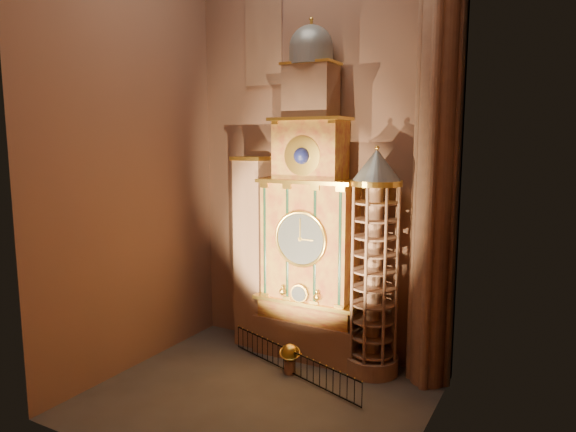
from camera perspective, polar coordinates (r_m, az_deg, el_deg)
The scene contains 11 objects.
floor at distance 23.67m, azimuth -3.35°, elevation -19.38°, with size 14.00×14.00×0.00m, color #383330.
wall_back at distance 26.22m, azimuth 3.50°, elevation 8.32°, with size 22.00×22.00×0.00m, color #875B48.
wall_left at distance 25.40m, azimuth -17.20°, elevation 7.97°, with size 22.00×22.00×0.00m, color #875B48.
wall_right at distance 18.19m, azimuth 15.55°, elevation 8.03°, with size 22.00×22.00×0.00m, color #875B48.
astronomical_clock at distance 25.65m, azimuth 2.43°, elevation -1.38°, with size 5.60×2.41×16.70m.
portrait_tower at distance 27.61m, azimuth -3.93°, elevation -3.92°, with size 1.80×1.60×10.20m.
stair_turret at distance 24.37m, azimuth 9.55°, elevation -5.39°, with size 2.50×2.50×10.80m.
gothic_pier at distance 23.26m, azimuth 16.25°, elevation 8.00°, with size 2.04×2.04×22.00m.
stained_glass_window at distance 28.21m, azimuth -2.72°, elevation 19.57°, with size 2.20×0.14×5.20m.
celestial_globe at distance 25.30m, azimuth 0.21°, elevation -15.28°, with size 1.29×1.26×1.45m.
iron_railing at distance 25.22m, azimuth 0.46°, elevation -15.96°, with size 8.08×2.88×1.14m.
Camera 1 is at (11.22, -17.69, 11.00)m, focal length 32.00 mm.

